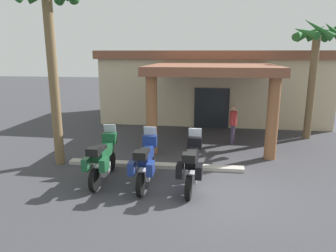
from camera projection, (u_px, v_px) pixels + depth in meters
name	position (u px, v px, depth m)	size (l,w,h in m)	color
ground_plane	(211.00, 190.00, 9.07)	(80.00, 80.00, 0.00)	#38383D
motel_building	(213.00, 84.00, 18.53)	(12.71, 10.75, 3.99)	beige
motorcycle_green	(102.00, 159.00, 9.62)	(0.70, 2.21, 1.61)	black
motorcycle_blue	(145.00, 163.00, 9.30)	(0.70, 2.21, 1.61)	black
motorcycle_black	(192.00, 165.00, 9.11)	(0.72, 2.21, 1.61)	black
pedestrian	(233.00, 122.00, 13.48)	(0.32, 0.51, 1.68)	#3F334C
palm_tree_near_portico	(316.00, 48.00, 13.71)	(2.20, 2.23, 5.38)	brown
palm_tree_roadside	(48.00, 19.00, 10.16)	(2.26, 2.26, 6.57)	brown
curb_strip	(155.00, 165.00, 10.92)	(6.13, 0.36, 0.12)	#ADA89E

